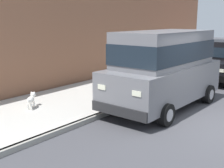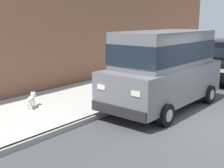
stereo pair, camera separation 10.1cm
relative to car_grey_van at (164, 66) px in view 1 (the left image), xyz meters
name	(u,v)px [view 1 (the left image)]	position (x,y,z in m)	size (l,w,h in m)	color
curb	(129,104)	(-0.97, -0.57, -1.32)	(0.16, 64.00, 0.14)	gray
sidewalk	(90,96)	(-2.77, -0.57, -1.32)	(3.60, 64.00, 0.14)	#B7B5AD
car_grey_van	(164,66)	(0.00, 0.00, 0.00)	(2.22, 4.94, 2.52)	slate
car_black_hatchback	(223,60)	(0.06, 5.63, -0.42)	(1.99, 3.82, 1.88)	black
dog_white	(31,99)	(-3.03, -3.01, -0.97)	(0.50, 0.64, 0.49)	white
building_facade	(114,28)	(-4.87, 3.60, 1.05)	(0.50, 20.00, 4.89)	#8C5B42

